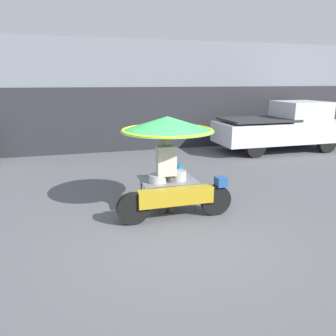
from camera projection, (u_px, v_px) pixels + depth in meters
ground_plane at (175, 230)px, 5.96m from camera, size 36.00×36.00×0.00m
shopfront_building at (115, 96)px, 13.01m from camera, size 28.00×2.06×4.10m
vendor_motorcycle_cart at (169, 140)px, 6.53m from camera, size 2.30×1.89×1.95m
vendor_person at (166, 170)px, 6.54m from camera, size 0.38×0.22×1.60m
pickup_truck at (284, 127)px, 12.52m from camera, size 5.01×1.83×1.87m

